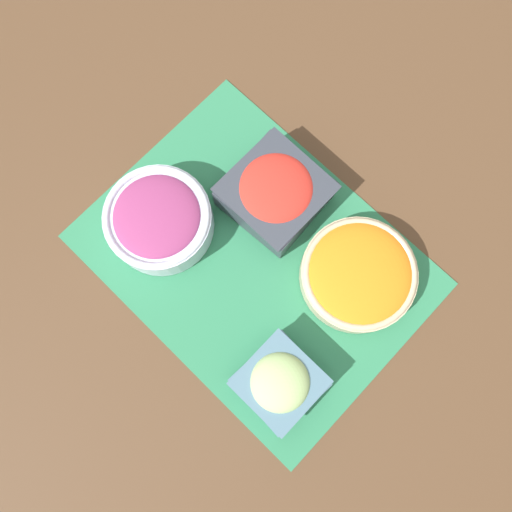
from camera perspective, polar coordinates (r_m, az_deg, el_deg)
ground_plane at (r=0.89m, az=-0.00°, el=-0.45°), size 3.00×3.00×0.00m
placemat at (r=0.89m, az=-0.00°, el=-0.42°), size 0.57×0.43×0.00m
tomato_bowl at (r=0.87m, az=2.24°, el=7.25°), size 0.16×0.16×0.08m
onion_bowl at (r=0.88m, az=-11.04°, el=4.12°), size 0.18×0.18×0.08m
cucumber_bowl at (r=0.83m, az=2.70°, el=-14.18°), size 0.12×0.12×0.08m
carrot_bowl at (r=0.87m, az=11.65°, el=-2.05°), size 0.20×0.20×0.06m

